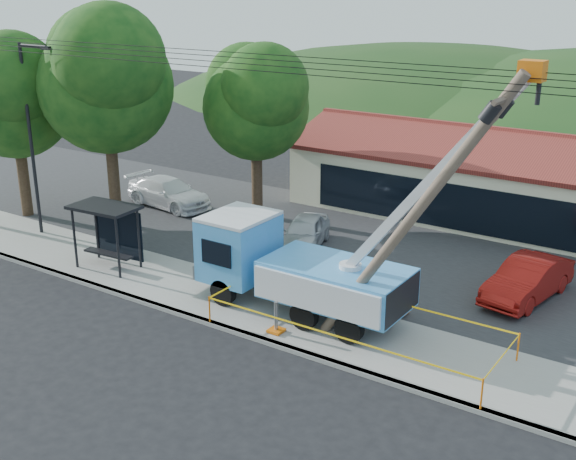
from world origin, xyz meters
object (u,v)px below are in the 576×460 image
(car_red, at_px, (525,301))
(car_white, at_px, (169,208))
(utility_truck, at_px, (297,266))
(car_silver, at_px, (304,249))
(leaning_pole, at_px, (421,206))
(bus_shelter, at_px, (109,221))

(car_red, relative_size, car_white, 0.91)
(utility_truck, bearing_deg, car_silver, 120.22)
(leaning_pole, distance_m, car_white, 20.16)
(leaning_pole, relative_size, car_white, 1.79)
(bus_shelter, bearing_deg, car_red, 18.16)
(leaning_pole, height_order, car_silver, leaning_pole)
(leaning_pole, distance_m, bus_shelter, 14.16)
(car_silver, distance_m, car_red, 10.03)
(leaning_pole, bearing_deg, car_silver, 141.68)
(utility_truck, height_order, leaning_pole, utility_truck)
(utility_truck, bearing_deg, car_red, 41.12)
(bus_shelter, bearing_deg, leaning_pole, -4.94)
(car_red, bearing_deg, bus_shelter, -147.63)
(bus_shelter, xyz_separation_m, car_silver, (5.47, 6.56, -2.13))
(bus_shelter, distance_m, car_red, 16.97)
(car_white, bearing_deg, leaning_pole, -107.98)
(bus_shelter, bearing_deg, utility_truck, 0.08)
(utility_truck, relative_size, bus_shelter, 4.05)
(leaning_pole, bearing_deg, bus_shelter, 179.81)
(car_red, bearing_deg, car_silver, -170.57)
(car_red, height_order, car_white, car_red)
(utility_truck, distance_m, bus_shelter, 8.89)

